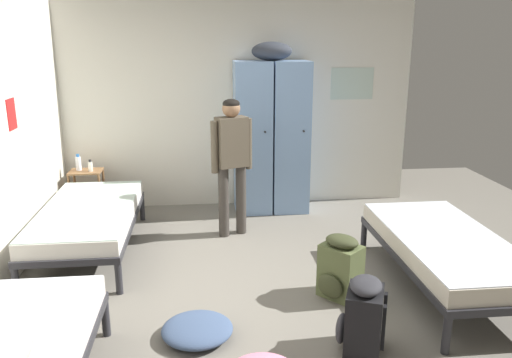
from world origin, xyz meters
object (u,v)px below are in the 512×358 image
backpack_olive (340,268)px  water_bottle (78,163)px  person_traveler (232,155)px  lotion_bottle (90,166)px  locker_bank (271,134)px  bed_right (446,247)px  backpack_black (363,317)px  bed_left_rear (88,217)px  shelf_unit (87,188)px  clothes_pile_denim (197,329)px

backpack_olive → water_bottle: bearing=138.1°
person_traveler → lotion_bottle: bearing=155.1°
locker_bank → water_bottle: 2.35m
bed_right → water_bottle: (-3.55, 2.28, 0.28)m
backpack_olive → backpack_black: bearing=-93.5°
person_traveler → lotion_bottle: 1.84m
water_bottle → backpack_olive: bearing=-41.9°
backpack_olive → person_traveler: bearing=118.0°
person_traveler → backpack_black: (0.76, -2.27, -0.65)m
locker_bank → backpack_olive: locker_bank is taller
water_bottle → bed_left_rear: bearing=-74.2°
bed_left_rear → lotion_bottle: size_ratio=13.27×
locker_bank → lotion_bottle: size_ratio=14.45×
locker_bank → bed_right: bearing=-61.8°
water_bottle → lotion_bottle: (0.15, -0.06, -0.03)m
bed_left_rear → backpack_olive: backpack_olive is taller
person_traveler → water_bottle: bearing=155.4°
backpack_olive → backpack_black: (-0.05, -0.76, 0.00)m
bed_right → water_bottle: size_ratio=9.47×
shelf_unit → bed_left_rear: (0.25, -1.15, 0.04)m
shelf_unit → bed_right: bearing=-33.1°
bed_left_rear → water_bottle: (-0.33, 1.17, 0.28)m
shelf_unit → clothes_pile_denim: shelf_unit is taller
locker_bank → shelf_unit: locker_bank is taller
locker_bank → bed_left_rear: locker_bank is taller
shelf_unit → bed_left_rear: shelf_unit is taller
backpack_black → lotion_bottle: bearing=128.4°
person_traveler → backpack_black: bearing=-71.6°
locker_bank → person_traveler: locker_bank is taller
bed_left_rear → person_traveler: person_traveler is taller
shelf_unit → water_bottle: water_bottle is taller
backpack_black → clothes_pile_denim: 1.19m
water_bottle → lotion_bottle: water_bottle is taller
water_bottle → clothes_pile_denim: (1.42, -2.82, -0.60)m
water_bottle → backpack_olive: size_ratio=0.36×
lotion_bottle → locker_bank: bearing=1.2°
bed_right → shelf_unit: bearing=146.9°
clothes_pile_denim → backpack_black: bearing=-13.7°
backpack_black → person_traveler: bearing=108.4°
bed_left_rear → lotion_bottle: 1.15m
water_bottle → clothes_pile_denim: water_bottle is taller
bed_right → lotion_bottle: lotion_bottle is taller
bed_left_rear → bed_right: size_ratio=1.00×
shelf_unit → backpack_black: bearing=-51.2°
shelf_unit → person_traveler: person_traveler is taller
lotion_bottle → backpack_black: (2.41, -3.04, -0.37)m
bed_left_rear → clothes_pile_denim: (1.09, -1.65, -0.32)m
locker_bank → person_traveler: 0.97m
lotion_bottle → clothes_pile_denim: bearing=-65.4°
lotion_bottle → backpack_olive: size_ratio=0.26×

